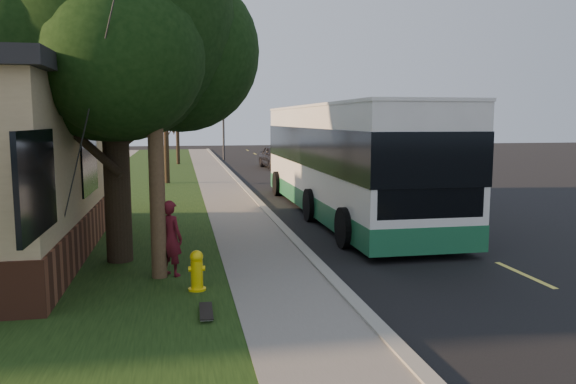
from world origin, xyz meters
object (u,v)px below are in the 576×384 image
object	(u,v)px
leafy_tree	(113,24)
fire_hydrant	(197,271)
utility_pole	(152,40)
bare_tree_near	(166,140)
distant_car	(277,157)
transit_bus	(344,157)
skateboarder	(170,238)
bare_tree_far	(178,136)
skateboard_main	(206,311)
traffic_signal	(223,120)

from	to	relation	value
leafy_tree	fire_hydrant	bearing A→B (deg)	-59.33
utility_pole	bare_tree_near	world-z (taller)	utility_pole
bare_tree_near	distant_car	xyz separation A→B (m)	(6.85, 8.07, -1.40)
transit_bus	skateboarder	xyz separation A→B (m)	(-5.58, -6.82, -1.11)
bare_tree_far	transit_bus	size ratio (longest dim) A/B	0.30
utility_pole	skateboard_main	xyz separation A→B (m)	(0.81, -2.35, -4.50)
bare_tree_far	skateboarder	xyz separation A→B (m)	(-0.08, -28.91, -1.18)
leafy_tree	bare_tree_far	world-z (taller)	leafy_tree
fire_hydrant	transit_bus	xyz separation A→B (m)	(5.11, 7.91, 1.50)
bare_tree_far	transit_bus	distance (m)	22.77
leafy_tree	bare_tree_far	bearing A→B (deg)	87.55
utility_pole	skateboard_main	world-z (taller)	utility_pole
skateboard_main	distant_car	size ratio (longest dim) A/B	0.19
leafy_tree	bare_tree_near	xyz separation A→B (m)	(0.67, 15.35, -3.02)
bare_tree_far	distant_car	size ratio (longest dim) A/B	0.91
skateboarder	skateboard_main	distance (m)	2.60
traffic_signal	skateboarder	bearing A→B (deg)	-96.20
utility_pole	distant_car	xyz separation A→B (m)	(6.66, 25.08, -3.88)
utility_pole	distant_car	world-z (taller)	utility_pole
traffic_signal	skateboard_main	world-z (taller)	traffic_signal
utility_pole	skateboarder	xyz separation A→B (m)	(0.23, 0.09, -3.80)
transit_bus	leafy_tree	bearing A→B (deg)	-141.79
leafy_tree	distant_car	world-z (taller)	leafy_tree
fire_hydrant	bare_tree_far	size ratio (longest dim) A/B	0.18
fire_hydrant	transit_bus	bearing A→B (deg)	57.13
skateboard_main	leafy_tree	bearing A→B (deg)	112.66
leafy_tree	transit_bus	distance (m)	9.09
traffic_signal	transit_bus	bearing A→B (deg)	-85.60
skateboarder	leafy_tree	bearing A→B (deg)	-14.95
skateboarder	skateboard_main	xyz separation A→B (m)	(0.58, -2.44, -0.70)
skateboarder	distant_car	xyz separation A→B (m)	(6.43, 24.99, -0.08)
leafy_tree	bare_tree_near	distance (m)	15.66
skateboarder	distant_car	distance (m)	25.80
utility_pole	skateboarder	bearing A→B (deg)	21.73
bare_tree_near	skateboard_main	distance (m)	19.48
transit_bus	skateboarder	distance (m)	8.88
bare_tree_near	traffic_signal	size ratio (longest dim) A/B	0.78
leafy_tree	traffic_signal	distance (m)	31.76
fire_hydrant	bare_tree_near	xyz separation A→B (m)	(-0.90, 18.00, 1.72)
skateboard_main	bare_tree_near	bearing A→B (deg)	92.96
skateboard_main	utility_pole	bearing A→B (deg)	108.94
bare_tree_near	utility_pole	bearing A→B (deg)	-89.34
transit_bus	distant_car	bearing A→B (deg)	87.34
bare_tree_near	traffic_signal	distance (m)	16.52
bare_tree_near	skateboarder	size ratio (longest dim) A/B	2.84
traffic_signal	distant_car	bearing A→B (deg)	-70.20
utility_pole	skateboarder	world-z (taller)	utility_pole
utility_pole	transit_bus	distance (m)	9.43
traffic_signal	distant_car	distance (m)	8.76
skateboard_main	fire_hydrant	bearing A→B (deg)	94.23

